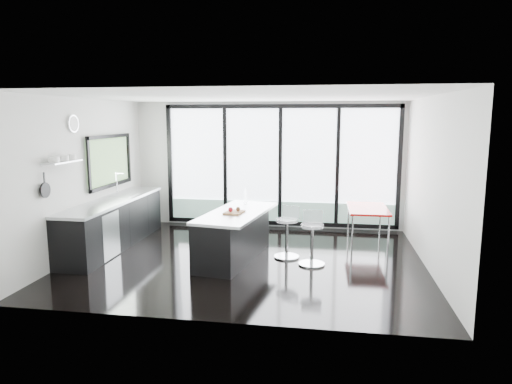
% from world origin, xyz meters
% --- Properties ---
extents(floor, '(6.00, 5.00, 0.00)m').
position_xyz_m(floor, '(0.00, 0.00, 0.00)').
color(floor, black).
rests_on(floor, ground).
extents(ceiling, '(6.00, 5.00, 0.00)m').
position_xyz_m(ceiling, '(0.00, 0.00, 2.80)').
color(ceiling, white).
rests_on(ceiling, wall_back).
extents(wall_back, '(6.00, 0.09, 2.80)m').
position_xyz_m(wall_back, '(0.27, 2.47, 1.27)').
color(wall_back, silver).
rests_on(wall_back, ground).
extents(wall_front, '(6.00, 0.00, 2.80)m').
position_xyz_m(wall_front, '(0.00, -2.50, 1.40)').
color(wall_front, silver).
rests_on(wall_front, ground).
extents(wall_left, '(0.26, 5.00, 2.80)m').
position_xyz_m(wall_left, '(-2.97, 0.27, 1.56)').
color(wall_left, silver).
rests_on(wall_left, ground).
extents(wall_right, '(0.00, 5.00, 2.80)m').
position_xyz_m(wall_right, '(3.00, 0.00, 1.40)').
color(wall_right, silver).
rests_on(wall_right, ground).
extents(counter_cabinets, '(0.69, 3.24, 1.36)m').
position_xyz_m(counter_cabinets, '(-2.67, 0.40, 0.46)').
color(counter_cabinets, black).
rests_on(counter_cabinets, floor).
extents(island, '(1.20, 2.20, 1.11)m').
position_xyz_m(island, '(-0.25, -0.00, 0.43)').
color(island, black).
rests_on(island, floor).
extents(bar_stool_near, '(0.46, 0.46, 0.71)m').
position_xyz_m(bar_stool_near, '(1.12, -0.13, 0.35)').
color(bar_stool_near, silver).
rests_on(bar_stool_near, floor).
extents(bar_stool_far, '(0.58, 0.58, 0.70)m').
position_xyz_m(bar_stool_far, '(0.66, 0.21, 0.35)').
color(bar_stool_far, silver).
rests_on(bar_stool_far, floor).
extents(red_table, '(0.78, 1.33, 0.71)m').
position_xyz_m(red_table, '(2.14, 1.45, 0.35)').
color(red_table, '#AA0A09').
rests_on(red_table, floor).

